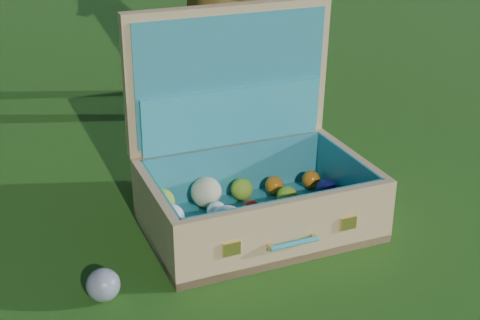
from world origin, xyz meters
name	(u,v)px	position (x,y,z in m)	size (l,w,h in m)	color
ground	(280,197)	(0.00, 0.00, 0.00)	(60.00, 60.00, 0.00)	#215114
stray_ball	(103,285)	(-0.67, -0.13, 0.04)	(0.08, 0.08, 0.08)	teal
suitcase	(247,166)	(-0.16, -0.04, 0.16)	(0.70, 0.59, 0.58)	#DAAF75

